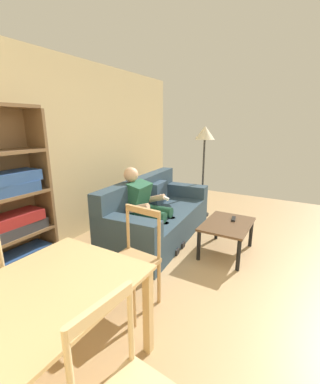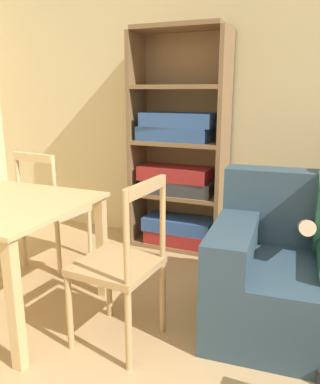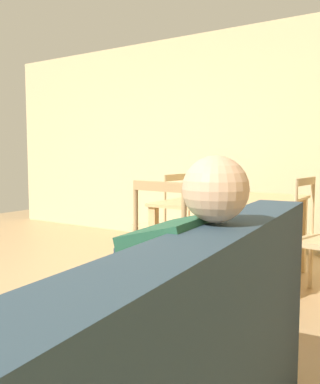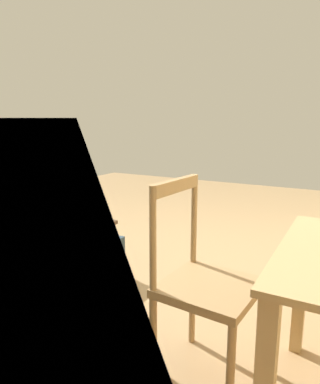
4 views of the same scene
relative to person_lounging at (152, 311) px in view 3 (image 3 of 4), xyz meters
name	(u,v)px [view 3 (image 3 of 4)]	position (x,y,z in m)	size (l,w,h in m)	color
wall_side	(185,140)	(-3.65, -1.94, 0.73)	(0.12, 6.14, 2.63)	#C8B586
person_lounging	(152,311)	(0.00, 0.00, 0.00)	(0.62, 0.90, 1.13)	#23563D
dining_table	(235,211)	(-2.19, -0.61, 0.05)	(1.40, 0.93, 0.74)	tan
dining_chair_facing_couch	(173,254)	(-1.16, -0.61, -0.12)	(0.45, 0.45, 0.96)	tan
dining_chair_by_doorway	(164,225)	(-2.19, -1.35, -0.14)	(0.46, 0.46, 0.94)	#D1B27F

